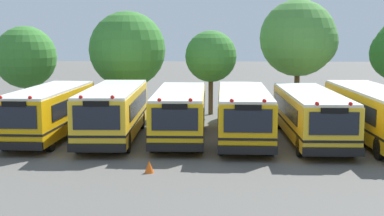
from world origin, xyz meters
The scene contains 12 objects.
ground_plane centered at (0.00, 0.00, 0.00)m, with size 160.00×160.00×0.00m, color #595651.
school_bus_0 centered at (-8.41, -0.02, 1.42)m, with size 2.67×9.59×2.71m.
school_bus_1 centered at (-5.03, -0.13, 1.46)m, with size 2.79×9.94×2.78m.
school_bus_2 centered at (-1.63, 0.03, 1.39)m, with size 2.61×9.63×2.64m.
school_bus_3 centered at (1.60, -0.12, 1.41)m, with size 2.68×10.25×2.68m.
school_bus_4 centered at (4.97, -0.17, 1.37)m, with size 2.68×10.60×2.60m.
school_bus_5 centered at (8.23, -0.07, 1.44)m, with size 2.89×11.69×2.73m.
tree_0 centered at (-12.37, 8.28, 3.84)m, with size 4.12×4.12×5.89m.
tree_1 centered at (-5.78, 8.94, 4.32)m, with size 5.13×5.13×6.89m.
tree_2 centered at (-0.19, 8.81, 3.91)m, with size 3.42×3.42×5.60m.
tree_3 centered at (5.93, 9.60, 5.02)m, with size 5.19×5.16×7.66m.
traffic_cone centered at (-2.40, -7.06, 0.24)m, with size 0.37×0.37×0.48m, color #EA5914.
Camera 1 is at (0.12, -27.82, 5.37)m, focal length 51.41 mm.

